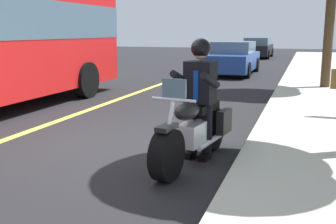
# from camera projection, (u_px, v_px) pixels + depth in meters

# --- Properties ---
(ground_plane) EXTENTS (80.00, 80.00, 0.00)m
(ground_plane) POSITION_uv_depth(u_px,v_px,m) (118.00, 146.00, 6.59)
(ground_plane) COLOR black
(lane_center_stripe) EXTENTS (60.00, 0.16, 0.01)m
(lane_center_stripe) POSITION_uv_depth(u_px,v_px,m) (16.00, 136.00, 7.22)
(lane_center_stripe) COLOR #E5DB4C
(lane_center_stripe) RESTS_ON ground_plane
(motorcycle_main) EXTENTS (2.22, 0.79, 1.26)m
(motorcycle_main) POSITION_uv_depth(u_px,v_px,m) (194.00, 131.00, 5.73)
(motorcycle_main) COLOR black
(motorcycle_main) RESTS_ON ground_plane
(rider_main) EXTENTS (0.68, 0.61, 1.74)m
(rider_main) POSITION_uv_depth(u_px,v_px,m) (200.00, 88.00, 5.78)
(rider_main) COLOR black
(rider_main) RESTS_ON ground_plane
(car_silver) EXTENTS (4.60, 1.92, 1.40)m
(car_silver) POSITION_uv_depth(u_px,v_px,m) (233.00, 58.00, 17.62)
(car_silver) COLOR navy
(car_silver) RESTS_ON ground_plane
(car_dark) EXTENTS (4.60, 1.92, 1.40)m
(car_dark) POSITION_uv_depth(u_px,v_px,m) (258.00, 48.00, 28.52)
(car_dark) COLOR black
(car_dark) RESTS_ON ground_plane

